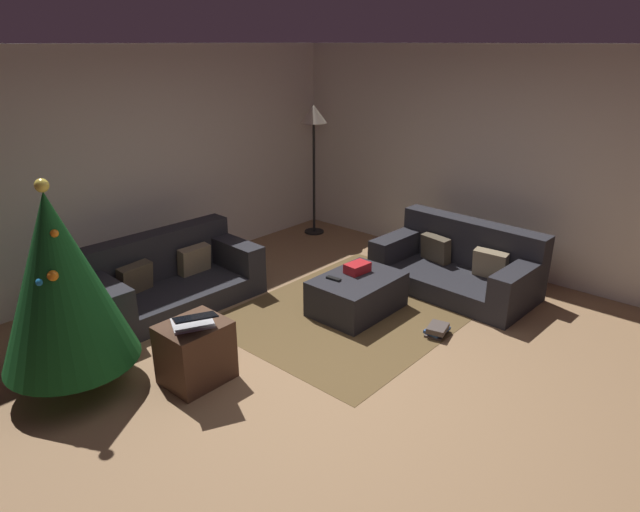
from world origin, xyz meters
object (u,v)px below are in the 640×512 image
at_px(tv_remote, 334,279).
at_px(side_table, 195,352).
at_px(book_stack, 437,330).
at_px(christmas_tree, 60,280).
at_px(laptop, 193,321).
at_px(corner_lamp, 314,125).
at_px(gift_box, 357,268).
at_px(couch_right, 459,265).
at_px(ottoman, 357,294).
at_px(couch_left, 168,278).

height_order(tv_remote, side_table, side_table).
bearing_deg(tv_remote, book_stack, -77.50).
height_order(tv_remote, christmas_tree, christmas_tree).
bearing_deg(laptop, corner_lamp, 28.33).
relative_size(gift_box, book_stack, 0.90).
bearing_deg(christmas_tree, laptop, -45.51).
xyz_separation_m(tv_remote, laptop, (-1.68, 0.02, 0.19)).
distance_m(couch_right, christmas_tree, 4.08).
xyz_separation_m(tv_remote, christmas_tree, (-2.36, 0.70, 0.56)).
distance_m(tv_remote, corner_lamp, 2.84).
relative_size(couch_right, ottoman, 1.91).
relative_size(couch_right, christmas_tree, 1.02).
bearing_deg(ottoman, couch_left, 125.79).
bearing_deg(book_stack, tv_remote, 107.07).
relative_size(side_table, corner_lamp, 0.29).
bearing_deg(gift_box, side_table, 176.17).
height_order(couch_left, tv_remote, couch_left).
bearing_deg(couch_right, ottoman, 69.73).
height_order(christmas_tree, laptop, christmas_tree).
bearing_deg(gift_box, corner_lamp, 52.90).
relative_size(tv_remote, laptop, 0.31).
height_order(couch_left, gift_box, couch_left).
distance_m(tv_remote, christmas_tree, 2.52).
height_order(couch_right, tv_remote, couch_right).
xyz_separation_m(tv_remote, side_table, (-1.65, 0.07, -0.13)).
bearing_deg(laptop, christmas_tree, 134.49).
relative_size(couch_left, corner_lamp, 1.00).
relative_size(ottoman, christmas_tree, 0.53).
bearing_deg(corner_lamp, couch_left, -171.74).
relative_size(couch_left, book_stack, 6.39).
bearing_deg(side_table, christmas_tree, 138.04).
bearing_deg(book_stack, corner_lamp, 63.36).
bearing_deg(tv_remote, ottoman, -38.91).
distance_m(couch_right, laptop, 3.19).
bearing_deg(couch_right, book_stack, 111.27).
relative_size(book_stack, corner_lamp, 0.16).
bearing_deg(book_stack, christmas_tree, 147.03).
xyz_separation_m(book_stack, corner_lamp, (1.46, 2.91, 1.50)).
bearing_deg(gift_box, tv_remote, 168.91).
distance_m(gift_box, christmas_tree, 2.82).
bearing_deg(tv_remote, couch_left, 118.41).
bearing_deg(corner_lamp, side_table, -152.20).
bearing_deg(ottoman, christmas_tree, 161.74).
distance_m(couch_right, book_stack, 1.20).
height_order(couch_right, side_table, couch_right).
bearing_deg(couch_right, tv_remote, 67.82).
xyz_separation_m(ottoman, gift_box, (0.10, 0.08, 0.24)).
distance_m(couch_left, laptop, 1.66).
bearing_deg(side_table, couch_right, -13.09).
relative_size(side_table, laptop, 1.01).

